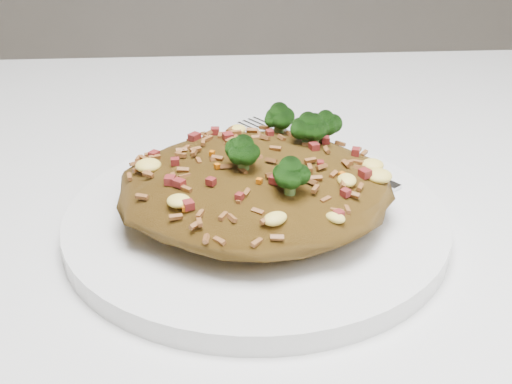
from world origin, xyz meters
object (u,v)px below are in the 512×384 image
plate (256,221)px  fried_rice (258,176)px  fork (322,154)px  dining_table (358,349)px

plate → fried_rice: (0.00, 0.00, 0.03)m
plate → fried_rice: fried_rice is taller
plate → fork: (0.06, 0.08, 0.01)m
fork → dining_table: bearing=-28.4°
dining_table → fork: size_ratio=8.70×
fork → plate: bearing=-71.5°
dining_table → plate: 0.12m
dining_table → plate: (-0.07, 0.02, 0.10)m
plate → dining_table: bearing=-13.7°
dining_table → fork: 0.15m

